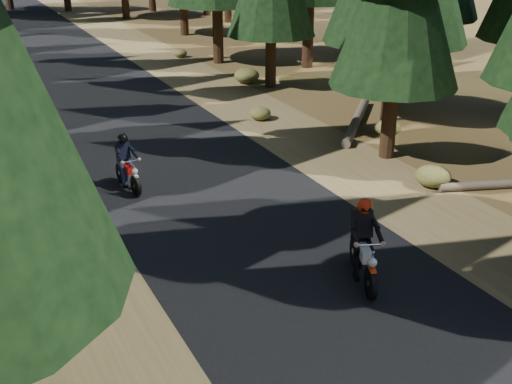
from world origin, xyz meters
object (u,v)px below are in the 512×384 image
log_far (511,184)px  rider_lead (364,256)px  rider_follow (127,171)px  log_near (356,120)px

log_far → rider_lead: (-6.60, -2.27, 0.48)m
log_far → rider_follow: 10.62m
log_far → rider_lead: 7.00m
rider_lead → rider_follow: bearing=-45.6°
log_near → log_far: size_ratio=1.31×
rider_follow → rider_lead: bearing=107.6°
rider_lead → log_near: bearing=-102.6°
log_near → rider_follow: rider_follow is taller
log_far → rider_lead: rider_lead is taller
log_far → log_near: bearing=112.2°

